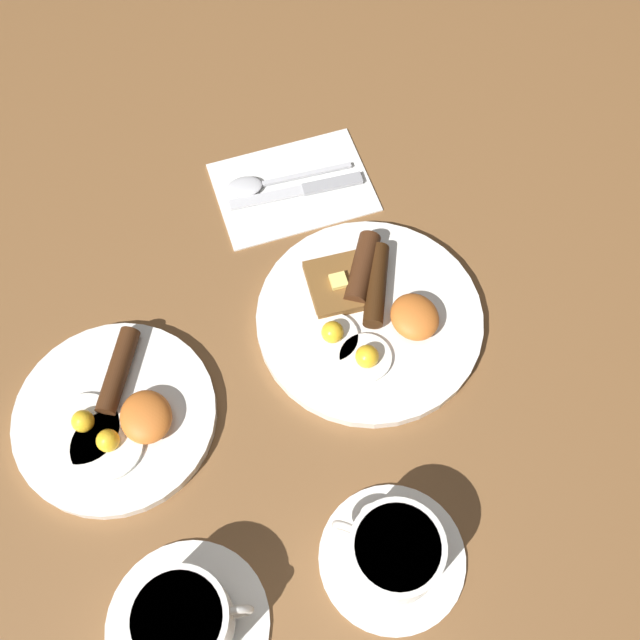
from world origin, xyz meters
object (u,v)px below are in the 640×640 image
at_px(teacup_far, 184,622).
at_px(spoon, 258,184).
at_px(teacup_near, 394,553).
at_px(breakfast_plate_far, 117,417).
at_px(breakfast_plate_near, 369,314).
at_px(knife, 304,190).

xyz_separation_m(teacup_far, spoon, (0.49, -0.26, -0.02)).
height_order(teacup_near, spoon, teacup_near).
bearing_deg(teacup_near, breakfast_plate_far, 40.38).
bearing_deg(breakfast_plate_near, teacup_far, 127.98).
relative_size(teacup_far, knife, 0.92).
height_order(breakfast_plate_far, knife, breakfast_plate_far).
xyz_separation_m(breakfast_plate_far, knife, (0.21, -0.32, -0.01)).
bearing_deg(teacup_far, spoon, -28.24).
relative_size(breakfast_plate_far, spoon, 1.33).
relative_size(teacup_near, teacup_far, 0.93).
height_order(knife, spoon, spoon).
distance_m(breakfast_plate_far, spoon, 0.36).
distance_m(teacup_far, spoon, 0.55).
xyz_separation_m(teacup_near, spoon, (0.51, -0.04, -0.02)).
bearing_deg(knife, teacup_near, 86.77).
bearing_deg(teacup_near, teacup_far, 84.40).
bearing_deg(spoon, teacup_far, 69.65).
xyz_separation_m(breakfast_plate_far, teacup_far, (-0.24, -0.00, 0.02)).
bearing_deg(spoon, breakfast_plate_far, 50.69).
height_order(teacup_far, spoon, teacup_far).
bearing_deg(teacup_near, breakfast_plate_near, -20.00).
relative_size(breakfast_plate_near, breakfast_plate_far, 1.19).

